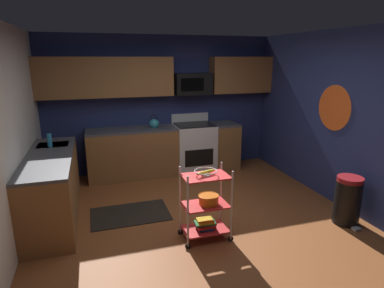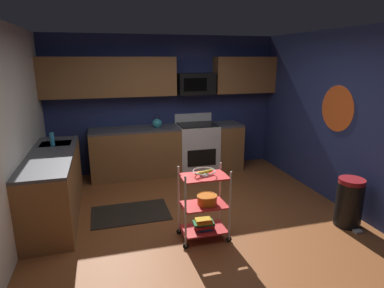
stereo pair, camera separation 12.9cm
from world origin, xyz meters
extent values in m
cube|color=brown|center=(0.00, 0.00, -0.02)|extent=(4.40, 4.80, 0.04)
cube|color=navy|center=(0.00, 2.43, 1.30)|extent=(4.52, 0.06, 2.60)
cube|color=silver|center=(-2.23, 0.00, 1.30)|extent=(0.06, 4.80, 2.60)
cube|color=navy|center=(2.23, 0.00, 1.30)|extent=(0.06, 4.80, 2.60)
cylinder|color=#E5591E|center=(2.20, 0.24, 1.45)|extent=(0.00, 0.69, 0.69)
cube|color=brown|center=(0.00, 2.10, 0.44)|extent=(2.90, 0.60, 0.88)
cube|color=#4C4C51|center=(0.00, 2.10, 0.90)|extent=(2.90, 0.60, 0.04)
cube|color=brown|center=(-1.90, 0.78, 0.44)|extent=(0.60, 2.04, 0.88)
cube|color=#4C4C51|center=(-1.90, 0.78, 0.90)|extent=(0.60, 2.04, 0.04)
cube|color=#B7BABC|center=(-1.90, 1.35, 0.84)|extent=(0.44, 0.36, 0.16)
cube|color=white|center=(0.57, 2.10, 0.46)|extent=(0.76, 0.64, 0.92)
cube|color=black|center=(0.57, 1.78, 0.35)|extent=(0.56, 0.01, 0.32)
cube|color=white|center=(0.57, 2.39, 1.01)|extent=(0.76, 0.06, 0.18)
cube|color=black|center=(0.57, 2.10, 0.93)|extent=(0.72, 0.60, 0.02)
cube|color=brown|center=(-1.01, 2.23, 1.85)|extent=(2.37, 0.33, 0.70)
cube|color=brown|center=(1.59, 2.23, 1.85)|extent=(1.23, 0.33, 0.70)
cube|color=black|center=(0.57, 2.21, 1.70)|extent=(0.70, 0.38, 0.40)
cube|color=black|center=(0.51, 2.02, 1.70)|extent=(0.44, 0.01, 0.24)
cylinder|color=silver|center=(-0.34, -0.53, 0.47)|extent=(0.02, 0.02, 0.88)
cylinder|color=black|center=(-0.34, -0.53, 0.04)|extent=(0.07, 0.02, 0.07)
cylinder|color=silver|center=(0.21, -0.53, 0.47)|extent=(0.02, 0.02, 0.88)
cylinder|color=black|center=(0.21, -0.53, 0.04)|extent=(0.07, 0.02, 0.07)
cylinder|color=silver|center=(-0.34, -0.19, 0.47)|extent=(0.02, 0.02, 0.88)
cylinder|color=black|center=(-0.34, -0.19, 0.04)|extent=(0.07, 0.02, 0.07)
cylinder|color=silver|center=(0.21, -0.19, 0.47)|extent=(0.02, 0.02, 0.88)
cylinder|color=black|center=(0.21, -0.19, 0.04)|extent=(0.07, 0.02, 0.07)
cube|color=red|center=(-0.06, -0.36, 0.12)|extent=(0.55, 0.34, 0.02)
cube|color=red|center=(-0.06, -0.36, 0.45)|extent=(0.55, 0.34, 0.02)
cube|color=red|center=(-0.06, -0.36, 0.82)|extent=(0.55, 0.34, 0.02)
torus|color=silver|center=(-0.06, -0.36, 0.89)|extent=(0.27, 0.27, 0.01)
cylinder|color=silver|center=(-0.06, -0.36, 0.84)|extent=(0.12, 0.12, 0.02)
ellipsoid|color=yellow|center=(-0.01, -0.34, 0.87)|extent=(0.17, 0.09, 0.04)
ellipsoid|color=yellow|center=(-0.11, -0.37, 0.87)|extent=(0.17, 0.09, 0.04)
cylinder|color=orange|center=(-0.02, -0.36, 0.51)|extent=(0.24, 0.24, 0.11)
torus|color=orange|center=(-0.02, -0.36, 0.57)|extent=(0.25, 0.25, 0.01)
cube|color=#1E4C8C|center=(-0.06, -0.36, 0.14)|extent=(0.20, 0.19, 0.03)
cube|color=#B22626|center=(-0.06, -0.36, 0.18)|extent=(0.23, 0.19, 0.03)
cube|color=#26723F|center=(-0.06, -0.36, 0.21)|extent=(0.27, 0.17, 0.02)
cube|color=gold|center=(-0.06, -0.36, 0.23)|extent=(0.20, 0.17, 0.03)
sphere|color=teal|center=(-0.21, 2.10, 0.99)|extent=(0.18, 0.18, 0.18)
sphere|color=black|center=(-0.21, 2.10, 1.08)|extent=(0.03, 0.03, 0.03)
cone|color=teal|center=(-0.13, 2.10, 1.01)|extent=(0.09, 0.04, 0.06)
torus|color=black|center=(-0.21, 2.10, 1.10)|extent=(0.12, 0.01, 0.12)
cylinder|color=#2D8CBF|center=(-1.92, 1.22, 1.02)|extent=(0.06, 0.06, 0.20)
cylinder|color=black|center=(1.90, -0.56, 0.30)|extent=(0.34, 0.34, 0.60)
cylinder|color=maroon|center=(1.90, -0.56, 0.63)|extent=(0.33, 0.33, 0.06)
cube|color=#B2B2B7|center=(1.90, -0.77, 0.01)|extent=(0.10, 0.08, 0.03)
cube|color=black|center=(-0.89, 0.55, 0.01)|extent=(1.10, 0.71, 0.01)
camera|label=1|loc=(-1.29, -3.75, 2.19)|focal=30.20mm
camera|label=2|loc=(-1.16, -3.79, 2.19)|focal=30.20mm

